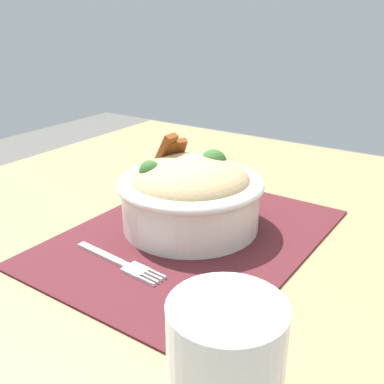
# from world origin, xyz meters

# --- Properties ---
(table) EXTENTS (1.06, 0.89, 0.72)m
(table) POSITION_xyz_m (0.00, 0.00, 0.64)
(table) COLOR #99754C
(table) RESTS_ON ground_plane
(placemat) EXTENTS (0.39, 0.29, 0.00)m
(placemat) POSITION_xyz_m (-0.03, 0.02, 0.72)
(placemat) COLOR #47191E
(placemat) RESTS_ON table
(bowl) EXTENTS (0.21, 0.21, 0.12)m
(bowl) POSITION_xyz_m (-0.05, 0.00, 0.77)
(bowl) COLOR silver
(bowl) RESTS_ON placemat
(fork) EXTENTS (0.03, 0.13, 0.00)m
(fork) POSITION_xyz_m (0.07, -0.01, 0.72)
(fork) COLOR silver
(fork) RESTS_ON placemat
(drinking_glass) EXTENTS (0.08, 0.08, 0.10)m
(drinking_glass) POSITION_xyz_m (0.19, 0.19, 0.76)
(drinking_glass) COLOR silver
(drinking_glass) RESTS_ON table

